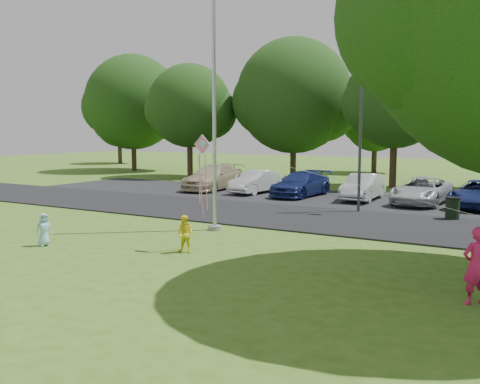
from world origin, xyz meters
The scene contains 12 objects.
ground centered at (0.00, 0.00, 0.00)m, with size 120.00×120.00×0.00m, color #3B661B.
park_road centered at (0.00, 9.00, 0.03)m, with size 60.00×6.00×0.06m, color black.
parking_strip centered at (0.00, 15.50, 0.03)m, with size 42.00×7.00×0.06m, color black.
flagpole centered at (-3.50, 5.00, 4.17)m, with size 0.50×0.50×10.00m.
street_lamp centered at (0.02, 11.77, 3.87)m, with size 1.79×0.58×6.44m.
trash_can centered at (3.72, 11.61, 0.47)m, with size 0.59×0.59×0.94m.
tree_row centered at (1.59, 24.23, 5.71)m, with size 64.35×11.94×10.88m.
parked_cars centered at (0.27, 15.59, 0.75)m, with size 23.51×5.31×1.49m.
woman centered at (5.82, 0.64, 0.83)m, with size 0.61×0.40×1.66m, color #D61C5A.
child_yellow centered at (-2.26, 1.46, 0.57)m, with size 0.55×0.43×1.14m, color yellow.
child_blue centered at (-6.70, -0.01, 0.52)m, with size 0.51×0.33×1.05m, color #91CEDF.
kite centered at (-1.81, 2.03, 2.77)m, with size 8.16×1.69×2.55m.
Camera 1 is at (7.02, -11.27, 3.65)m, focal length 40.00 mm.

